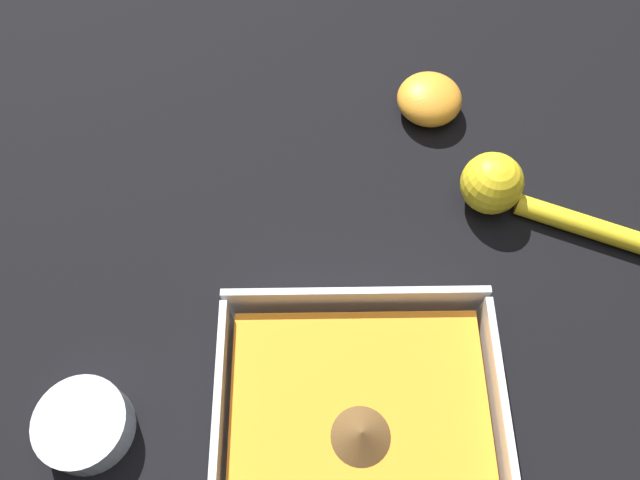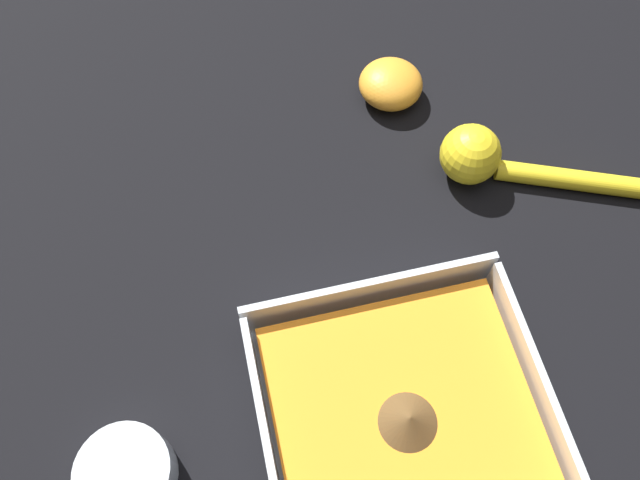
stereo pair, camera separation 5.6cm
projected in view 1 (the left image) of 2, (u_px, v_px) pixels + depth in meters
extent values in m
plane|color=black|center=(341.00, 445.00, 0.51)|extent=(4.00, 4.00, 0.00)
cube|color=silver|center=(358.00, 439.00, 0.50)|extent=(0.22, 0.22, 0.01)
cube|color=silver|center=(355.00, 302.00, 0.53)|extent=(0.22, 0.01, 0.05)
cube|color=silver|center=(220.00, 434.00, 0.48)|extent=(0.01, 0.21, 0.05)
cube|color=silver|center=(500.00, 430.00, 0.48)|extent=(0.01, 0.21, 0.05)
cube|color=orange|center=(359.00, 434.00, 0.49)|extent=(0.20, 0.20, 0.03)
cone|color=brown|center=(361.00, 429.00, 0.47)|extent=(0.05, 0.05, 0.02)
cylinder|color=silver|center=(85.00, 425.00, 0.50)|extent=(0.07, 0.07, 0.03)
cylinder|color=brown|center=(86.00, 426.00, 0.50)|extent=(0.07, 0.07, 0.02)
sphere|color=yellow|center=(492.00, 183.00, 0.59)|extent=(0.06, 0.06, 0.06)
cylinder|color=yellow|center=(592.00, 228.00, 0.59)|extent=(0.14, 0.07, 0.02)
ellipsoid|color=orange|center=(429.00, 99.00, 0.65)|extent=(0.07, 0.07, 0.04)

